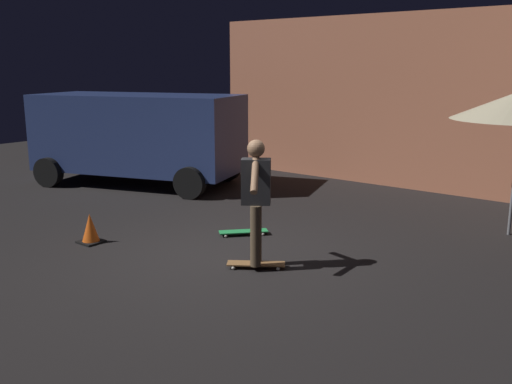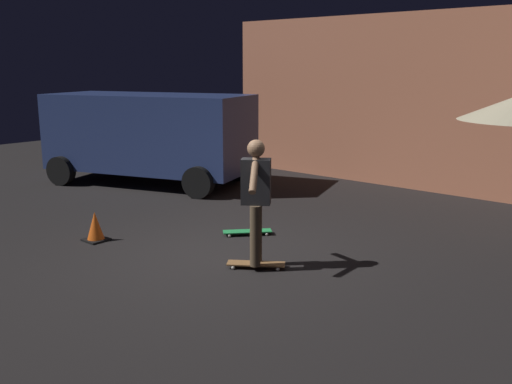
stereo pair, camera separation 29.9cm
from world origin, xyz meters
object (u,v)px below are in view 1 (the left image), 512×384
skater (256,193)px  parked_van (138,133)px  skateboard_ridden (256,264)px  skateboard_spare (244,232)px  traffic_cone (90,229)px

skater → parked_van: bearing=153.8°
skateboard_ridden → skateboard_spare: same height
skater → traffic_cone: bearing=-165.5°
parked_van → skateboard_spare: bearing=-20.5°
parked_van → skateboard_ridden: (5.58, -2.74, -1.11)m
parked_van → skater: 6.21m
parked_van → traffic_cone: parked_van is taller
parked_van → skater: parked_van is taller
skateboard_ridden → skateboard_spare: 1.54m
parked_van → skateboard_spare: parked_van is taller
skateboard_ridden → traffic_cone: size_ratio=1.64×
skater → skateboard_ridden: bearing=0.0°
skateboard_ridden → traffic_cone: traffic_cone is taller
parked_van → skateboard_ridden: 6.31m
parked_van → traffic_cone: 4.59m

